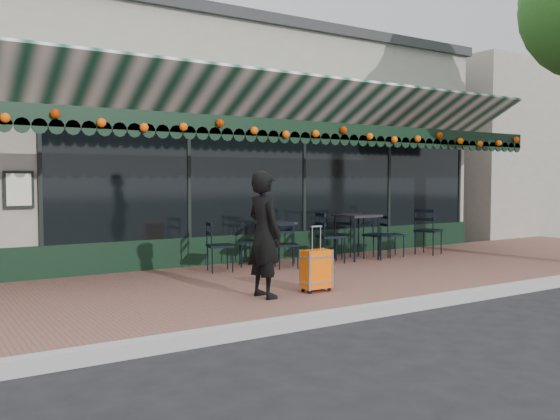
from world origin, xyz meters
TOP-DOWN VIEW (x-y plane):
  - ground at (0.00, 0.00)m, footprint 80.00×80.00m
  - sidewalk at (0.00, 2.00)m, footprint 18.00×4.00m
  - curb at (0.00, -0.08)m, footprint 18.00×0.16m
  - restaurant_building at (0.00, 7.84)m, footprint 12.00×9.60m
  - neighbor_building_right at (13.00, 8.00)m, footprint 12.00×8.00m
  - woman at (-1.28, 1.00)m, footprint 0.43×0.61m
  - suitcase at (-0.51, 0.94)m, footprint 0.39×0.22m
  - cafe_table_a at (2.01, 3.12)m, footprint 0.69×0.69m
  - cafe_table_b at (0.46, 3.54)m, footprint 0.60×0.60m
  - chair_a_left at (1.85, 3.47)m, footprint 0.56×0.56m
  - chair_a_right at (2.87, 3.08)m, footprint 0.50×0.50m
  - chair_a_front at (2.41, 2.99)m, footprint 0.56×0.56m
  - chair_a_extra at (3.71, 2.93)m, footprint 0.59×0.59m
  - chair_b_left at (-0.08, 3.47)m, footprint 0.55×0.55m
  - chair_b_right at (1.35, 3.05)m, footprint 0.56×0.56m
  - chair_b_front at (0.30, 2.91)m, footprint 0.49×0.49m
  - chair_solo at (-0.81, 3.19)m, footprint 0.49×0.49m

SIDE VIEW (x-z plane):
  - ground at x=0.00m, z-range 0.00..0.00m
  - sidewalk at x=0.00m, z-range 0.00..0.15m
  - curb at x=0.00m, z-range 0.00..0.15m
  - suitcase at x=-0.51m, z-range 0.01..0.88m
  - chair_b_front at x=0.30m, z-range 0.15..0.92m
  - chair_a_right at x=2.87m, z-range 0.15..0.97m
  - chair_solo at x=-0.81m, z-range 0.15..0.97m
  - chair_b_left at x=-0.08m, z-range 0.15..0.98m
  - chair_a_left at x=1.85m, z-range 0.15..1.00m
  - chair_a_front at x=2.41m, z-range 0.15..1.03m
  - chair_b_right at x=1.35m, z-range 0.15..1.07m
  - chair_a_extra at x=3.71m, z-range 0.15..1.08m
  - cafe_table_b at x=0.46m, z-range 0.45..1.19m
  - cafe_table_a at x=2.01m, z-range 0.49..1.33m
  - woman at x=-1.28m, z-range 0.15..1.76m
  - restaurant_building at x=0.00m, z-range 0.02..4.52m
  - neighbor_building_right at x=13.00m, z-range 0.00..4.80m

